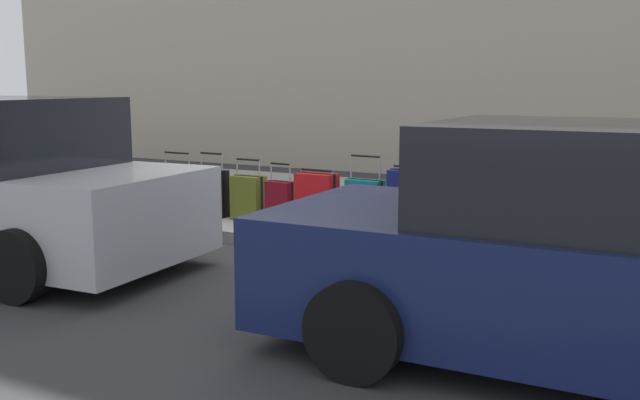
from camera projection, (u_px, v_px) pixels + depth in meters
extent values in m
plane|color=#333335|center=(271.00, 249.00, 8.04)|extent=(40.00, 40.00, 0.00)
cube|color=#9E9B93|center=(365.00, 209.00, 10.20)|extent=(18.00, 5.00, 0.14)
cube|color=#59601E|center=(561.00, 222.00, 7.21)|extent=(0.50, 0.28, 0.64)
cube|color=black|center=(561.00, 222.00, 7.21)|extent=(0.49, 0.09, 0.65)
cylinder|color=gray|center=(586.00, 176.00, 7.05)|extent=(0.02, 0.02, 0.32)
cylinder|color=gray|center=(542.00, 174.00, 7.21)|extent=(0.02, 0.02, 0.32)
cylinder|color=black|center=(565.00, 159.00, 7.10)|extent=(0.42, 0.06, 0.02)
cylinder|color=black|center=(582.00, 253.00, 7.17)|extent=(0.05, 0.02, 0.04)
cylinder|color=black|center=(537.00, 249.00, 7.34)|extent=(0.05, 0.02, 0.04)
cube|color=black|center=(505.00, 212.00, 7.44)|extent=(0.37, 0.24, 0.75)
cube|color=black|center=(505.00, 212.00, 7.44)|extent=(0.38, 0.05, 0.76)
cylinder|color=gray|center=(523.00, 168.00, 7.30)|extent=(0.02, 0.02, 0.20)
cylinder|color=gray|center=(492.00, 166.00, 7.44)|extent=(0.02, 0.02, 0.20)
cylinder|color=black|center=(508.00, 157.00, 7.35)|extent=(0.31, 0.03, 0.02)
cylinder|color=black|center=(520.00, 247.00, 7.43)|extent=(0.04, 0.02, 0.04)
cylinder|color=black|center=(489.00, 244.00, 7.57)|extent=(0.04, 0.02, 0.04)
cube|color=#9EA0A8|center=(456.00, 215.00, 7.71)|extent=(0.44, 0.22, 0.59)
cube|color=black|center=(456.00, 215.00, 7.71)|extent=(0.44, 0.06, 0.61)
cylinder|color=gray|center=(474.00, 175.00, 7.54)|extent=(0.02, 0.02, 0.31)
cylinder|color=gray|center=(441.00, 172.00, 7.73)|extent=(0.02, 0.02, 0.31)
cylinder|color=black|center=(457.00, 159.00, 7.61)|extent=(0.37, 0.05, 0.02)
cylinder|color=black|center=(472.00, 242.00, 7.65)|extent=(0.05, 0.02, 0.04)
cylinder|color=black|center=(438.00, 238.00, 7.85)|extent=(0.05, 0.02, 0.04)
cube|color=navy|center=(406.00, 205.00, 7.85)|extent=(0.37, 0.26, 0.76)
cube|color=black|center=(406.00, 205.00, 7.85)|extent=(0.37, 0.05, 0.78)
cylinder|color=gray|center=(420.00, 169.00, 7.71)|extent=(0.02, 0.02, 0.04)
cylinder|color=gray|center=(394.00, 168.00, 7.86)|extent=(0.02, 0.02, 0.04)
cylinder|color=black|center=(407.00, 166.00, 7.78)|extent=(0.30, 0.03, 0.02)
cylinder|color=black|center=(418.00, 239.00, 7.83)|extent=(0.04, 0.02, 0.04)
cylinder|color=black|center=(392.00, 236.00, 7.98)|extent=(0.04, 0.02, 0.04)
cube|color=#0F606B|center=(365.00, 207.00, 8.17)|extent=(0.44, 0.24, 0.62)
cube|color=black|center=(365.00, 207.00, 8.17)|extent=(0.44, 0.07, 0.63)
cylinder|color=gray|center=(380.00, 169.00, 8.00)|extent=(0.02, 0.02, 0.27)
cylinder|color=gray|center=(351.00, 167.00, 8.20)|extent=(0.02, 0.02, 0.27)
cylinder|color=black|center=(365.00, 156.00, 8.08)|extent=(0.37, 0.05, 0.02)
cylinder|color=black|center=(379.00, 233.00, 8.11)|extent=(0.05, 0.02, 0.04)
cylinder|color=black|center=(350.00, 229.00, 8.32)|extent=(0.05, 0.02, 0.04)
cube|color=red|center=(317.00, 202.00, 8.38)|extent=(0.50, 0.27, 0.66)
cube|color=black|center=(317.00, 202.00, 8.38)|extent=(0.49, 0.08, 0.67)
cylinder|color=gray|center=(332.00, 173.00, 8.21)|extent=(0.02, 0.02, 0.04)
cylinder|color=gray|center=(301.00, 171.00, 8.43)|extent=(0.02, 0.02, 0.04)
cylinder|color=black|center=(317.00, 170.00, 8.32)|extent=(0.42, 0.05, 0.02)
cylinder|color=black|center=(332.00, 230.00, 8.31)|extent=(0.05, 0.02, 0.04)
cylinder|color=black|center=(301.00, 226.00, 8.54)|extent=(0.05, 0.02, 0.04)
cube|color=maroon|center=(281.00, 203.00, 8.72)|extent=(0.36, 0.22, 0.52)
cube|color=black|center=(281.00, 203.00, 8.72)|extent=(0.35, 0.07, 0.53)
cylinder|color=gray|center=(290.00, 174.00, 8.58)|extent=(0.02, 0.02, 0.21)
cylinder|color=gray|center=(271.00, 172.00, 8.74)|extent=(0.02, 0.02, 0.21)
cylinder|color=black|center=(280.00, 164.00, 8.64)|extent=(0.28, 0.05, 0.02)
cylinder|color=black|center=(291.00, 223.00, 8.68)|extent=(0.05, 0.02, 0.04)
cylinder|color=black|center=(271.00, 221.00, 8.84)|extent=(0.05, 0.02, 0.04)
cube|color=#59601E|center=(249.00, 198.00, 9.00)|extent=(0.40, 0.26, 0.55)
cube|color=black|center=(249.00, 198.00, 9.00)|extent=(0.41, 0.05, 0.56)
cylinder|color=gray|center=(259.00, 169.00, 8.85)|extent=(0.02, 0.02, 0.20)
cylinder|color=gray|center=(237.00, 167.00, 9.02)|extent=(0.02, 0.02, 0.20)
cylinder|color=black|center=(248.00, 160.00, 8.92)|extent=(0.34, 0.03, 0.02)
cylinder|color=black|center=(260.00, 219.00, 8.95)|extent=(0.04, 0.02, 0.04)
cylinder|color=black|center=(238.00, 217.00, 9.12)|extent=(0.04, 0.02, 0.04)
cube|color=black|center=(212.00, 193.00, 9.21)|extent=(0.43, 0.25, 0.60)
cube|color=black|center=(212.00, 193.00, 9.21)|extent=(0.42, 0.08, 0.61)
cylinder|color=gray|center=(222.00, 163.00, 9.05)|extent=(0.02, 0.02, 0.21)
cylinder|color=gray|center=(201.00, 161.00, 9.24)|extent=(0.02, 0.02, 0.21)
cylinder|color=black|center=(211.00, 153.00, 9.13)|extent=(0.35, 0.06, 0.02)
cylinder|color=black|center=(223.00, 216.00, 9.16)|extent=(0.05, 0.02, 0.04)
cylinder|color=black|center=(202.00, 213.00, 9.36)|extent=(0.05, 0.02, 0.04)
cube|color=#9EA0A8|center=(178.00, 192.00, 9.51)|extent=(0.49, 0.26, 0.54)
cube|color=black|center=(178.00, 192.00, 9.51)|extent=(0.48, 0.07, 0.55)
cylinder|color=gray|center=(189.00, 163.00, 9.34)|extent=(0.02, 0.02, 0.25)
cylinder|color=gray|center=(165.00, 162.00, 9.55)|extent=(0.02, 0.02, 0.25)
cylinder|color=black|center=(177.00, 153.00, 9.42)|extent=(0.41, 0.05, 0.02)
cylinder|color=black|center=(191.00, 212.00, 9.44)|extent=(0.04, 0.02, 0.04)
cylinder|color=black|center=(167.00, 209.00, 9.66)|extent=(0.04, 0.02, 0.04)
cylinder|color=#D89E0C|center=(115.00, 186.00, 9.95)|extent=(0.20, 0.20, 0.58)
sphere|color=#D89E0C|center=(114.00, 161.00, 9.89)|extent=(0.21, 0.21, 0.21)
cylinder|color=#D89E0C|center=(107.00, 183.00, 10.02)|extent=(0.09, 0.10, 0.09)
cylinder|color=#D89E0C|center=(123.00, 184.00, 9.87)|extent=(0.09, 0.10, 0.09)
cylinder|color=#333338|center=(73.00, 175.00, 10.10)|extent=(0.13, 0.13, 0.83)
cube|color=#141E4C|center=(627.00, 286.00, 4.57)|extent=(4.78, 1.92, 0.78)
cube|color=black|center=(635.00, 176.00, 4.46)|extent=(2.50, 1.73, 0.64)
cylinder|color=black|center=(355.00, 331.00, 4.46)|extent=(0.64, 0.23, 0.64)
cylinder|color=black|center=(446.00, 264.00, 6.09)|extent=(0.64, 0.23, 0.64)
cylinder|color=black|center=(18.00, 266.00, 6.05)|extent=(0.65, 0.25, 0.64)
cylinder|color=black|center=(157.00, 226.00, 7.71)|extent=(0.65, 0.25, 0.64)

